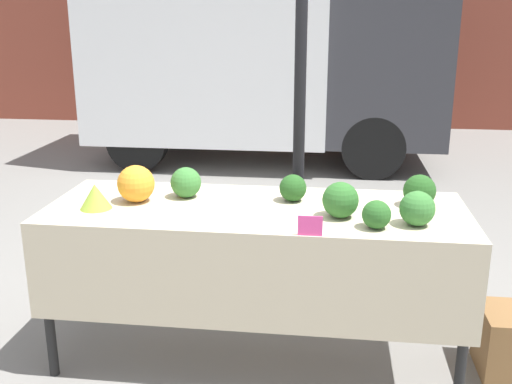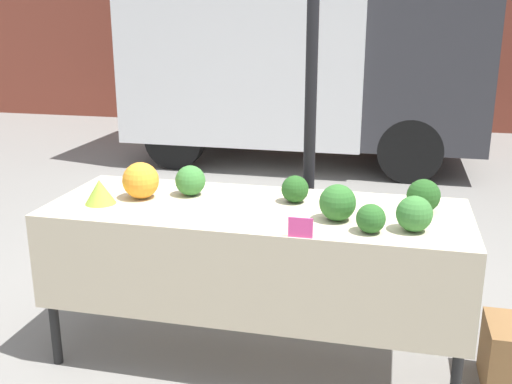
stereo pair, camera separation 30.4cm
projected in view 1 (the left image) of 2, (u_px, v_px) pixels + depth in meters
ground_plane at (256, 353)px, 3.31m from camera, size 40.00×40.00×0.00m
tent_pole at (300, 88)px, 3.50m from camera, size 0.07×0.07×2.78m
parked_truck at (254, 45)px, 7.39m from camera, size 4.21×1.98×2.77m
market_table at (254, 231)px, 3.04m from camera, size 2.15×0.79×0.85m
orange_cauliflower at (136, 184)px, 3.13m from camera, size 0.20×0.20×0.20m
romanesco_head at (95, 196)px, 3.03m from camera, size 0.16×0.16×0.13m
broccoli_head_0 at (186, 182)px, 3.21m from camera, size 0.17×0.17×0.17m
broccoli_head_1 at (340, 200)px, 2.89m from camera, size 0.18×0.18×0.18m
broccoli_head_2 at (420, 191)px, 3.06m from camera, size 0.17×0.17×0.17m
broccoli_head_3 at (417, 209)px, 2.78m from camera, size 0.17×0.17×0.17m
broccoli_head_4 at (376, 215)px, 2.75m from camera, size 0.13×0.13×0.13m
broccoli_head_5 at (293, 188)px, 3.15m from camera, size 0.14×0.14×0.14m
price_sign at (310, 226)px, 2.66m from camera, size 0.11×0.01×0.09m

